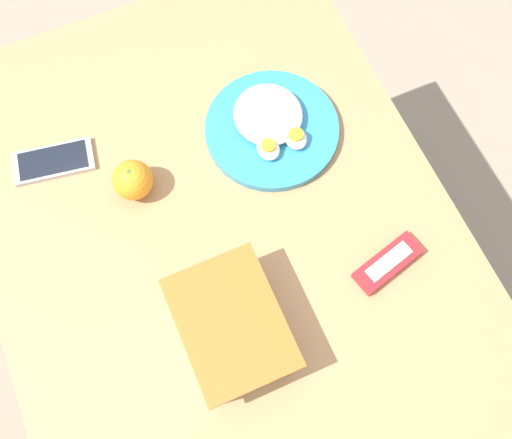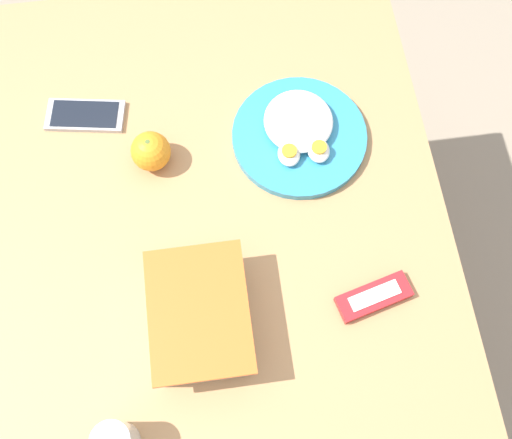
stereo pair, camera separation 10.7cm
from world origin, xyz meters
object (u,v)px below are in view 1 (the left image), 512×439
Objects in this scene: food_container at (231,328)px; cell_phone at (54,161)px; orange_fruit at (133,180)px; candy_bar at (388,263)px; rice_plate at (271,125)px.

cell_phone is at bearing 23.23° from food_container.
candy_bar is (-0.32, -0.36, -0.03)m from orange_fruit.
food_container is 2.96× the size of orange_fruit.
rice_plate is (0.33, -0.22, -0.02)m from food_container.
orange_fruit reaches higher than cell_phone.
cell_phone is (0.11, 0.13, -0.03)m from orange_fruit.
rice_plate is (0.01, -0.28, -0.02)m from orange_fruit.
orange_fruit is 0.48m from candy_bar.
rice_plate is at bearing -33.69° from food_container.
candy_bar is at bearing -166.82° from rice_plate.
rice_plate reaches higher than cell_phone.
cell_phone is at bearing 47.99° from orange_fruit.
candy_bar is at bearing -131.61° from orange_fruit.
orange_fruit is 0.29× the size of rice_plate.
food_container is at bearing 90.08° from candy_bar.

